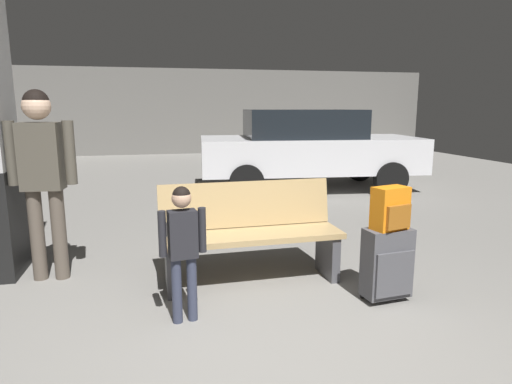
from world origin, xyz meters
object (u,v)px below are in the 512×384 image
bench (250,233)px  adult (42,165)px  backpack_bright (391,209)px  child (183,240)px  suitcase (387,263)px  parked_car_near (308,147)px

bench → adult: bearing=165.9°
backpack_bright → child: 1.63m
bench → backpack_bright: backpack_bright is taller
suitcase → parked_car_near: parked_car_near is taller
bench → suitcase: 1.20m
child → adult: size_ratio=0.59×
suitcase → child: (-1.62, 0.02, 0.30)m
adult → parked_car_near: bearing=44.8°
child → parked_car_near: parked_car_near is taller
bench → backpack_bright: size_ratio=4.74×
child → adult: (-1.14, 1.11, 0.43)m
adult → parked_car_near: adult is taller
backpack_bright → bench: bearing=145.3°
backpack_bright → parked_car_near: parked_car_near is taller
adult → backpack_bright: bearing=-22.2°
bench → child: bearing=-134.0°
suitcase → adult: adult is taller
suitcase → backpack_bright: size_ratio=1.78×
child → bench: bearing=46.0°
bench → backpack_bright: (0.98, -0.68, 0.33)m
suitcase → adult: 3.07m
adult → child: bearing=-44.2°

